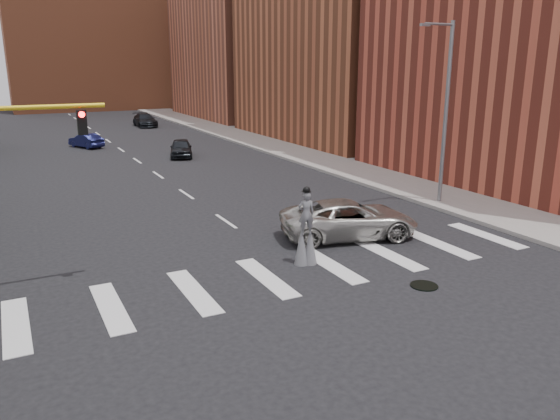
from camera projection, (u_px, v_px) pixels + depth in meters
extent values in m
plane|color=black|center=(314.00, 281.00, 18.21)|extent=(160.00, 160.00, 0.00)
cube|color=gray|center=(292.00, 150.00, 45.17)|extent=(5.00, 90.00, 0.18)
cylinder|color=black|center=(424.00, 286.00, 17.80)|extent=(0.90, 0.90, 0.04)
cube|color=#9E5131|center=(357.00, 8.00, 50.52)|extent=(16.00, 22.00, 24.00)
cube|color=#B05B40|center=(252.00, 40.00, 71.70)|extent=(16.00, 22.00, 20.00)
cube|color=#9E5131|center=(97.00, 50.00, 85.62)|extent=(26.00, 14.00, 18.00)
cylinder|color=slate|center=(446.00, 116.00, 27.01)|extent=(0.20, 0.20, 9.00)
cylinder|color=slate|center=(440.00, 24.00, 25.54)|extent=(1.80, 0.12, 0.12)
cube|color=slate|center=(425.00, 25.00, 25.16)|extent=(0.50, 0.18, 0.12)
cylinder|color=gold|center=(11.00, 108.00, 15.61)|extent=(5.20, 0.14, 0.14)
cube|color=black|center=(82.00, 122.00, 16.57)|extent=(0.28, 0.18, 0.75)
cylinder|color=#FF0C0C|center=(82.00, 114.00, 16.42)|extent=(0.18, 0.06, 0.18)
cylinder|color=black|center=(310.00, 249.00, 19.67)|extent=(0.07, 0.07, 1.10)
cylinder|color=black|center=(301.00, 250.00, 19.61)|extent=(0.07, 0.07, 1.10)
cone|color=#5B5C60|center=(310.00, 246.00, 19.63)|extent=(0.52, 0.52, 1.37)
cone|color=#5B5C60|center=(301.00, 246.00, 19.58)|extent=(0.52, 0.52, 1.37)
imported|color=#5B5C60|center=(306.00, 214.00, 19.29)|extent=(0.66, 0.53, 1.59)
sphere|color=black|center=(306.00, 190.00, 19.07)|extent=(0.26, 0.26, 0.26)
cylinder|color=black|center=(306.00, 191.00, 19.08)|extent=(0.34, 0.34, 0.02)
cube|color=yellow|center=(305.00, 201.00, 19.31)|extent=(0.22, 0.05, 0.10)
imported|color=#B2B0A9|center=(349.00, 219.00, 22.62)|extent=(6.17, 3.99, 1.58)
imported|color=black|center=(181.00, 148.00, 42.13)|extent=(2.70, 4.31, 1.37)
imported|color=#15194C|center=(86.00, 141.00, 46.73)|extent=(2.67, 3.86, 1.20)
imported|color=black|center=(145.00, 120.00, 62.16)|extent=(2.08, 5.02, 1.45)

